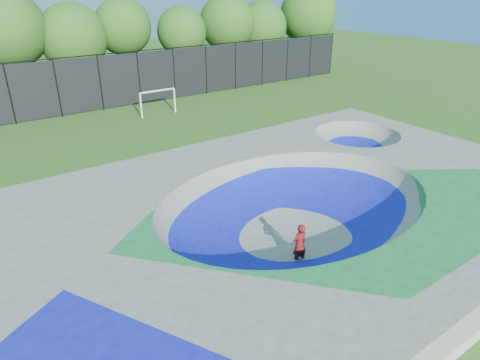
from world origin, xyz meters
The scene contains 7 objects.
ground centered at (0.00, 0.00, 0.00)m, with size 120.00×120.00×0.00m, color #2D5517.
skate_deck centered at (0.00, 0.00, 0.75)m, with size 22.00×14.00×1.50m, color gray.
skater centered at (-1.35, -1.69, 0.76)m, with size 0.56×0.36×1.52m, color red.
skateboard centered at (-1.35, -1.69, 0.03)m, with size 0.78×0.22×0.05m, color black.
soccer_goal centered at (2.77, 17.39, 1.24)m, with size 2.73×0.12×1.80m.
fence centered at (0.00, 21.00, 2.10)m, with size 48.09×0.09×4.04m.
treeline centered at (2.13, 26.26, 5.13)m, with size 54.48×7.75×8.53m.
Camera 1 is at (-9.88, -10.22, 8.61)m, focal length 32.00 mm.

